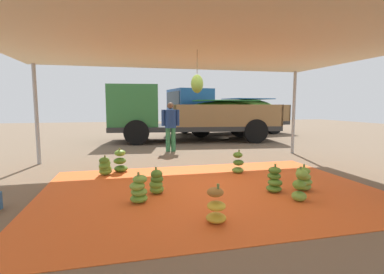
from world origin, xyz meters
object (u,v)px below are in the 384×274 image
(banana_bunch_8, at_px, (304,180))
(worker_0, at_px, (171,123))
(banana_bunch_0, at_px, (274,180))
(banana_bunch_2, at_px, (139,190))
(banana_bunch_4, at_px, (105,166))
(banana_bunch_3, at_px, (238,163))
(cargo_truck_far, at_px, (226,111))
(banana_bunch_1, at_px, (216,207))
(banana_bunch_6, at_px, (157,182))
(banana_bunch_7, at_px, (120,162))
(cargo_truck_main, at_px, (187,114))
(banana_bunch_5, at_px, (300,186))

(banana_bunch_8, height_order, worker_0, worker_0)
(banana_bunch_0, relative_size, worker_0, 0.31)
(banana_bunch_2, xyz_separation_m, banana_bunch_4, (-0.65, 2.02, -0.02))
(banana_bunch_3, xyz_separation_m, cargo_truck_far, (2.89, 8.81, 1.00))
(banana_bunch_1, height_order, cargo_truck_far, cargo_truck_far)
(banana_bunch_2, relative_size, banana_bunch_6, 1.05)
(banana_bunch_7, xyz_separation_m, cargo_truck_main, (2.79, 5.43, 0.96))
(banana_bunch_1, bearing_deg, banana_bunch_3, 61.78)
(banana_bunch_5, distance_m, banana_bunch_8, 0.63)
(banana_bunch_8, bearing_deg, banana_bunch_0, 173.38)
(banana_bunch_4, xyz_separation_m, banana_bunch_7, (0.33, 0.24, 0.04))
(worker_0, bearing_deg, cargo_truck_main, 66.77)
(banana_bunch_3, relative_size, banana_bunch_5, 0.96)
(banana_bunch_5, xyz_separation_m, worker_0, (-1.27, 5.48, 0.72))
(banana_bunch_4, relative_size, banana_bunch_7, 0.79)
(banana_bunch_2, bearing_deg, banana_bunch_3, 32.97)
(banana_bunch_1, relative_size, banana_bunch_8, 1.08)
(banana_bunch_4, bearing_deg, banana_bunch_7, 36.45)
(banana_bunch_2, height_order, cargo_truck_main, cargo_truck_main)
(banana_bunch_2, distance_m, cargo_truck_main, 8.14)
(banana_bunch_6, bearing_deg, banana_bunch_4, 121.05)
(banana_bunch_2, bearing_deg, banana_bunch_1, -46.59)
(banana_bunch_0, distance_m, banana_bunch_2, 2.41)
(banana_bunch_4, bearing_deg, banana_bunch_8, -29.59)
(banana_bunch_3, bearing_deg, banana_bunch_7, 163.98)
(banana_bunch_6, bearing_deg, cargo_truck_main, 73.66)
(cargo_truck_main, distance_m, cargo_truck_far, 3.80)
(banana_bunch_0, height_order, banana_bunch_8, banana_bunch_0)
(banana_bunch_0, relative_size, banana_bunch_3, 0.94)
(banana_bunch_7, bearing_deg, banana_bunch_5, -43.89)
(banana_bunch_5, bearing_deg, cargo_truck_far, 76.27)
(banana_bunch_7, distance_m, cargo_truck_main, 6.18)
(banana_bunch_7, relative_size, worker_0, 0.34)
(banana_bunch_2, height_order, cargo_truck_far, cargo_truck_far)
(banana_bunch_0, xyz_separation_m, worker_0, (-1.12, 4.93, 0.75))
(banana_bunch_3, distance_m, worker_0, 3.68)
(banana_bunch_8, bearing_deg, banana_bunch_5, -129.85)
(banana_bunch_0, relative_size, banana_bunch_7, 0.90)
(banana_bunch_4, height_order, banana_bunch_8, banana_bunch_8)
(banana_bunch_0, distance_m, banana_bunch_6, 2.12)
(banana_bunch_5, bearing_deg, banana_bunch_7, 136.11)
(banana_bunch_0, relative_size, banana_bunch_4, 1.14)
(banana_bunch_5, relative_size, banana_bunch_7, 1.01)
(banana_bunch_3, relative_size, banana_bunch_4, 1.22)
(banana_bunch_1, distance_m, banana_bunch_3, 2.86)
(banana_bunch_2, distance_m, banana_bunch_7, 2.29)
(cargo_truck_main, bearing_deg, banana_bunch_0, -90.42)
(banana_bunch_1, height_order, banana_bunch_2, banana_bunch_1)
(worker_0, bearing_deg, banana_bunch_6, -101.97)
(banana_bunch_5, distance_m, banana_bunch_7, 4.01)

